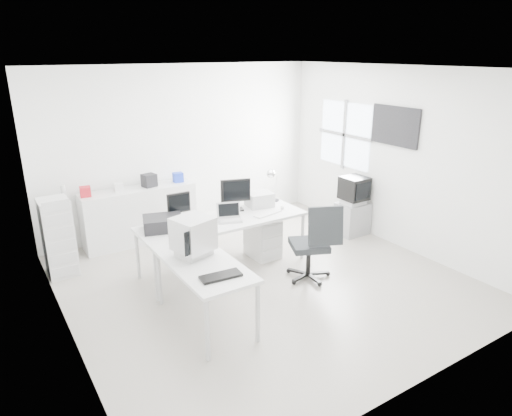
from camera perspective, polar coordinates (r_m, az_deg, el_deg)
floor at (r=6.36m, az=0.98°, el=-9.05°), size 5.00×5.00×0.01m
ceiling at (r=5.60m, az=1.15°, el=17.07°), size 5.00×5.00×0.01m
back_wall at (r=7.97m, az=-9.02°, el=7.31°), size 5.00×0.02×2.80m
left_wall at (r=4.97m, az=-23.74°, el=-1.38°), size 0.02×5.00×2.80m
right_wall at (r=7.46m, az=17.35°, el=5.88°), size 0.02×5.00×2.80m
window at (r=8.22m, az=11.02°, el=8.97°), size 0.02×1.20×1.10m
wall_picture at (r=7.41m, az=16.99°, el=9.78°), size 0.04×0.90×0.60m
main_desk at (r=6.56m, az=-4.04°, el=-4.52°), size 2.40×0.80×0.75m
side_desk at (r=5.34m, az=-6.39°, el=-10.48°), size 0.70×1.40×0.75m
drawer_pedestal at (r=6.96m, az=0.84°, el=-3.71°), size 0.40×0.50×0.60m
inkjet_printer at (r=6.15m, az=-11.56°, el=-1.87°), size 0.59×0.52×0.18m
lcd_monitor_small at (r=6.34m, az=-9.61°, el=0.02°), size 0.33×0.20×0.41m
lcd_monitor_large at (r=6.71m, az=-2.57°, el=1.58°), size 0.47×0.30×0.46m
laptop at (r=6.32m, az=-3.31°, el=-0.64°), size 0.45×0.46×0.23m
white_keyboard at (r=6.61m, az=1.45°, el=-0.69°), size 0.47×0.23×0.02m
white_mouse at (r=6.81m, az=3.31°, el=0.06°), size 0.06×0.06×0.06m
laser_printer at (r=6.92m, az=0.44°, el=1.10°), size 0.42×0.37×0.22m
desk_lamp at (r=7.14m, az=2.45°, el=2.73°), size 0.19×0.19×0.48m
crt_monitor at (r=5.27m, az=-7.85°, el=-3.56°), size 0.50×0.50×0.47m
black_keyboard at (r=4.84m, az=-4.42°, el=-8.48°), size 0.45×0.21×0.03m
office_chair at (r=6.25m, az=6.66°, el=-4.17°), size 0.83×0.83×1.09m
tv_cabinet at (r=7.98m, az=11.92°, el=-1.29°), size 0.50×0.41×0.55m
crt_tv at (r=7.82m, az=12.17°, el=2.13°), size 0.50×0.48×0.45m
sideboard at (r=7.67m, az=-14.30°, el=-0.87°), size 1.82×0.46×0.91m
clutter_box_a at (r=7.32m, az=-20.56°, el=1.92°), size 0.17×0.16×0.15m
clutter_box_b at (r=7.43m, az=-16.81°, el=2.49°), size 0.13×0.12×0.13m
clutter_box_c at (r=7.56m, az=-13.22°, el=3.38°), size 0.24×0.22×0.21m
clutter_box_d at (r=7.74m, az=-9.73°, el=3.80°), size 0.17×0.16×0.16m
clutter_bottle at (r=7.30m, az=-22.94°, el=1.84°), size 0.07×0.07×0.22m
filing_cabinet at (r=6.89m, az=-23.50°, el=-3.38°), size 0.38×0.46×1.10m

